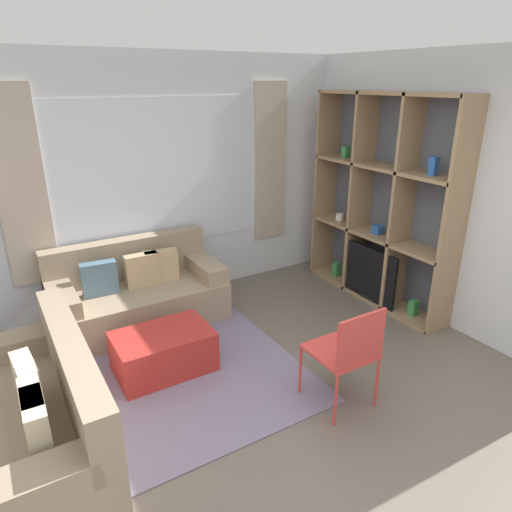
% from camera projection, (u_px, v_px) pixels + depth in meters
% --- Properties ---
extents(ground_plane, '(16.00, 16.00, 0.00)m').
position_uv_depth(ground_plane, '(326.00, 452.00, 3.16)').
color(ground_plane, '#665B51').
extents(wall_back, '(5.63, 0.11, 2.70)m').
position_uv_depth(wall_back, '(162.00, 182.00, 5.01)').
color(wall_back, silver).
rests_on(wall_back, ground_plane).
extents(wall_right, '(0.07, 4.11, 2.70)m').
position_uv_depth(wall_right, '(409.00, 185.00, 4.92)').
color(wall_right, silver).
rests_on(wall_right, ground_plane).
extents(area_rug, '(2.80, 2.31, 0.01)m').
position_uv_depth(area_rug, '(130.00, 381.00, 3.90)').
color(area_rug, slate).
rests_on(area_rug, ground_plane).
extents(shelving_unit, '(0.36, 1.92, 2.30)m').
position_uv_depth(shelving_unit, '(383.00, 206.00, 5.07)').
color(shelving_unit, '#515660').
rests_on(shelving_unit, ground_plane).
extents(couch_main, '(1.72, 0.84, 0.84)m').
position_uv_depth(couch_main, '(138.00, 294.00, 4.78)').
color(couch_main, gray).
rests_on(couch_main, ground_plane).
extents(couch_side, '(0.84, 1.74, 0.84)m').
position_uv_depth(couch_side, '(37.00, 421.00, 3.00)').
color(couch_side, gray).
rests_on(couch_side, ground_plane).
extents(ottoman, '(0.83, 0.54, 0.38)m').
position_uv_depth(ottoman, '(163.00, 352.00, 3.99)').
color(ottoman, '#A82823').
rests_on(ottoman, ground_plane).
extents(folding_chair, '(0.44, 0.46, 0.86)m').
position_uv_depth(folding_chair, '(348.00, 349.00, 3.43)').
color(folding_chair, '#CC3D38').
rests_on(folding_chair, ground_plane).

